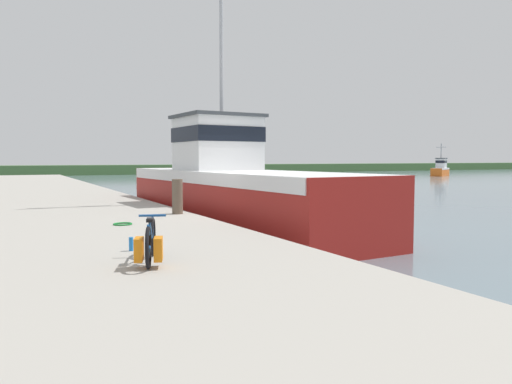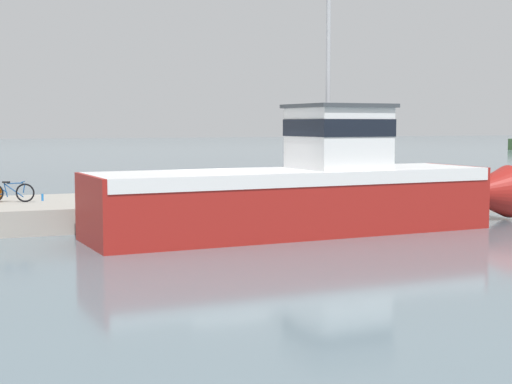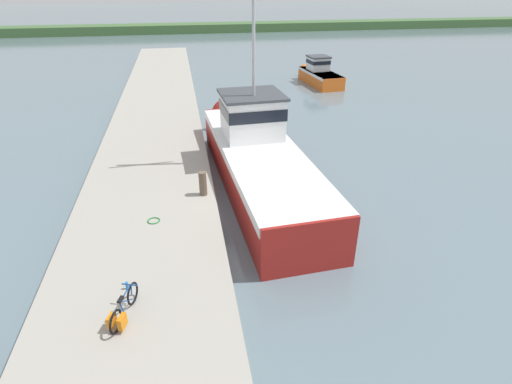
{
  "view_description": "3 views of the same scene",
  "coord_description": "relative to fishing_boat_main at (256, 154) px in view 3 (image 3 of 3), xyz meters",
  "views": [
    {
      "loc": [
        -6.33,
        -13.53,
        2.4
      ],
      "look_at": [
        -0.96,
        -2.9,
        1.6
      ],
      "focal_mm": 35.0,
      "sensor_mm": 36.0,
      "label": 1
    },
    {
      "loc": [
        22.77,
        -7.93,
        3.4
      ],
      "look_at": [
        -0.28,
        1.27,
        1.23
      ],
      "focal_mm": 55.0,
      "sensor_mm": 36.0,
      "label": 2
    },
    {
      "loc": [
        -2.38,
        -14.12,
        8.64
      ],
      "look_at": [
        -0.05,
        -1.63,
        1.8
      ],
      "focal_mm": 28.0,
      "sensor_mm": 36.0,
      "label": 3
    }
  ],
  "objects": [
    {
      "name": "far_shoreline",
      "position": [
        29.21,
        60.25,
        -0.67
      ],
      "size": [
        180.0,
        5.0,
        1.43
      ],
      "primitive_type": "cube",
      "color": "#426638",
      "rests_on": "ground_plane"
    },
    {
      "name": "hose_coil",
      "position": [
        -4.59,
        -4.09,
        -0.58
      ],
      "size": [
        0.46,
        0.46,
        0.04
      ],
      "primitive_type": "torus",
      "color": "#197A2D",
      "rests_on": "dock_pier"
    },
    {
      "name": "mooring_post",
      "position": [
        -2.65,
        -2.39,
        -0.09
      ],
      "size": [
        0.31,
        0.31,
        1.01
      ],
      "primitive_type": "cylinder",
      "color": "brown",
      "rests_on": "dock_pier"
    },
    {
      "name": "dock_pier",
      "position": [
        -4.94,
        -2.78,
        -0.99
      ],
      "size": [
        5.5,
        80.0,
        0.79
      ],
      "primitive_type": "cube",
      "color": "#A39E93",
      "rests_on": "ground_plane"
    },
    {
      "name": "fishing_boat_main",
      "position": [
        0.0,
        0.0,
        0.0
      ],
      "size": [
        4.06,
        15.16,
        11.32
      ],
      "rotation": [
        0.0,
        0.0,
        0.06
      ],
      "color": "maroon",
      "rests_on": "ground_plane"
    },
    {
      "name": "bicycle_touring",
      "position": [
        -5.17,
        -8.86,
        -0.28
      ],
      "size": [
        0.75,
        1.57,
        0.7
      ],
      "rotation": [
        0.0,
        0.0,
        -0.33
      ],
      "color": "black",
      "rests_on": "dock_pier"
    },
    {
      "name": "ground_plane",
      "position": [
        -0.79,
        -2.78,
        -1.39
      ],
      "size": [
        320.0,
        320.0,
        0.0
      ],
      "primitive_type": "plane",
      "color": "slate"
    },
    {
      "name": "boat_green_anchored",
      "position": [
        9.32,
        18.62,
        -0.51
      ],
      "size": [
        2.62,
        6.9,
        2.4
      ],
      "rotation": [
        0.0,
        0.0,
        0.09
      ],
      "color": "orange",
      "rests_on": "ground_plane"
    },
    {
      "name": "water_bottle_by_bike",
      "position": [
        -5.19,
        -7.65,
        -0.48
      ],
      "size": [
        0.07,
        0.07,
        0.24
      ],
      "primitive_type": "cylinder",
      "color": "blue",
      "rests_on": "dock_pier"
    }
  ]
}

